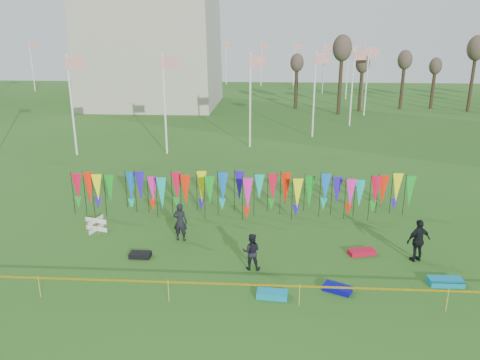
# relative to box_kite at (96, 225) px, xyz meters

# --- Properties ---
(ground) EXTENTS (160.00, 160.00, 0.00)m
(ground) POSITION_rel_box_kite_xyz_m (6.93, -5.01, -0.35)
(ground) COLOR #235016
(ground) RESTS_ON ground
(flagpole_ring) EXTENTS (57.40, 56.16, 8.00)m
(flagpole_ring) POSITION_rel_box_kite_xyz_m (-7.07, 42.99, 3.65)
(flagpole_ring) COLOR white
(flagpole_ring) RESTS_ON ground
(banner_row) EXTENTS (18.64, 0.64, 2.29)m
(banner_row) POSITION_rel_box_kite_xyz_m (7.21, 2.70, 1.06)
(banner_row) COLOR black
(banner_row) RESTS_ON ground
(caution_tape_near) EXTENTS (26.00, 0.02, 0.90)m
(caution_tape_near) POSITION_rel_box_kite_xyz_m (6.71, -6.18, 0.43)
(caution_tape_near) COLOR #FFC705
(caution_tape_near) RESTS_ON ground
(box_kite) EXTENTS (0.63, 0.63, 0.70)m
(box_kite) POSITION_rel_box_kite_xyz_m (0.00, 0.00, 0.00)
(box_kite) COLOR red
(box_kite) RESTS_ON ground
(person_left) EXTENTS (0.73, 0.57, 1.87)m
(person_left) POSITION_rel_box_kite_xyz_m (4.43, -0.78, 0.59)
(person_left) COLOR black
(person_left) RESTS_ON ground
(person_mid) EXTENTS (0.79, 0.51, 1.59)m
(person_mid) POSITION_rel_box_kite_xyz_m (7.93, -3.44, 0.45)
(person_mid) COLOR black
(person_mid) RESTS_ON ground
(person_right) EXTENTS (1.28, 1.00, 1.92)m
(person_right) POSITION_rel_box_kite_xyz_m (15.11, -2.26, 0.61)
(person_right) COLOR black
(person_right) RESTS_ON ground
(kite_bag_turquoise) EXTENTS (1.20, 0.68, 0.23)m
(kite_bag_turquoise) POSITION_rel_box_kite_xyz_m (8.80, -5.62, -0.23)
(kite_bag_turquoise) COLOR #0C97BE
(kite_bag_turquoise) RESTS_ON ground
(kite_bag_blue) EXTENTS (1.20, 0.97, 0.22)m
(kite_bag_blue) POSITION_rel_box_kite_xyz_m (11.32, -5.03, -0.24)
(kite_bag_blue) COLOR #090997
(kite_bag_blue) RESTS_ON ground
(kite_bag_red) EXTENTS (1.27, 0.83, 0.22)m
(kite_bag_red) POSITION_rel_box_kite_xyz_m (12.84, -1.78, -0.24)
(kite_bag_red) COLOR red
(kite_bag_red) RESTS_ON ground
(kite_bag_black) EXTENTS (0.93, 0.54, 0.21)m
(kite_bag_black) POSITION_rel_box_kite_xyz_m (2.96, -2.68, -0.24)
(kite_bag_black) COLOR black
(kite_bag_black) RESTS_ON ground
(kite_bag_teal) EXTENTS (1.32, 0.65, 0.25)m
(kite_bag_teal) POSITION_rel_box_kite_xyz_m (15.67, -4.27, -0.22)
(kite_bag_teal) COLOR #0C85AE
(kite_bag_teal) RESTS_ON ground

